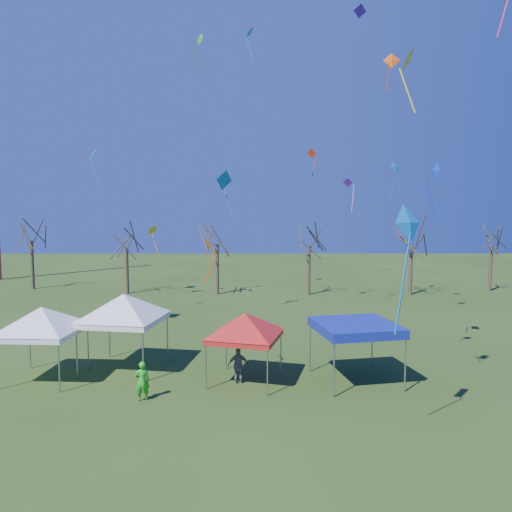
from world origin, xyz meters
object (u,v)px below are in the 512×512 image
at_px(tree_3, 309,228).
at_px(person_grey, 239,365).
at_px(tent_blue, 355,328).
at_px(tent_white_west, 42,312).
at_px(tree_0, 31,223).
at_px(tree_2, 217,226).
at_px(tent_white_mid, 124,299).
at_px(tent_red, 245,318).
at_px(tree_1, 126,231).
at_px(tree_4, 412,229).
at_px(tree_5, 492,231).
at_px(person_green, 142,381).

distance_m(tree_3, person_grey, 23.55).
bearing_deg(person_grey, tree_3, -107.70).
bearing_deg(tent_blue, tent_white_west, 179.13).
relative_size(tree_0, tree_2, 1.03).
height_order(tree_0, tent_white_mid, tree_0).
distance_m(tree_2, tent_white_west, 23.12).
distance_m(tent_white_mid, tent_red, 5.97).
height_order(tent_white_west, tent_red, tent_white_west).
xyz_separation_m(tree_0, tent_red, (21.52, -25.38, -3.66)).
height_order(tree_1, tree_3, tree_3).
height_order(tent_white_west, tent_white_mid, tent_white_mid).
xyz_separation_m(tree_0, tent_blue, (26.30, -25.35, -4.11)).
relative_size(tree_2, tent_blue, 2.12).
xyz_separation_m(tree_0, tent_white_west, (12.66, -25.14, -3.46)).
height_order(tree_1, tent_blue, tree_1).
bearing_deg(tree_1, tree_4, -1.42).
bearing_deg(tree_2, tent_white_west, -104.74).
distance_m(tree_0, person_grey, 33.74).
height_order(tree_1, tree_5, tree_1).
height_order(tree_0, tree_5, tree_0).
xyz_separation_m(tent_white_west, person_green, (4.90, -2.27, -2.26)).
xyz_separation_m(tree_5, person_green, (-27.02, -26.10, -4.96)).
height_order(tree_4, person_green, tree_4).
bearing_deg(tree_3, tent_red, -103.65).
height_order(tree_0, tent_blue, tree_0).
bearing_deg(tree_0, tent_red, -49.70).
relative_size(tree_5, tent_white_mid, 1.61).
height_order(tree_2, tree_5, tree_2).
bearing_deg(tent_white_mid, tree_2, 82.67).
height_order(tree_3, person_green, tree_3).
bearing_deg(tree_4, person_green, -127.82).
xyz_separation_m(tree_3, tent_white_west, (-14.22, -21.80, -3.05)).
relative_size(tree_3, person_grey, 5.07).
bearing_deg(tent_white_mid, tree_3, 61.47).
distance_m(tree_4, person_grey, 27.28).
bearing_deg(tree_5, tree_3, -173.48).
height_order(tree_1, person_green, tree_1).
relative_size(tree_4, tree_5, 1.06).
bearing_deg(tent_red, tree_2, 97.75).
bearing_deg(tree_2, person_grey, -83.02).
relative_size(tent_blue, person_grey, 2.47).
distance_m(tree_1, tree_2, 8.42).
distance_m(tree_0, person_green, 33.05).
distance_m(tree_4, tree_5, 8.62).
relative_size(tree_1, tent_blue, 1.96).
distance_m(tent_blue, person_green, 9.13).
bearing_deg(tree_1, tree_3, -2.06).
distance_m(tree_0, tent_white_mid, 28.65).
relative_size(tree_0, tent_red, 2.20).
bearing_deg(tent_white_west, tent_red, -1.55).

